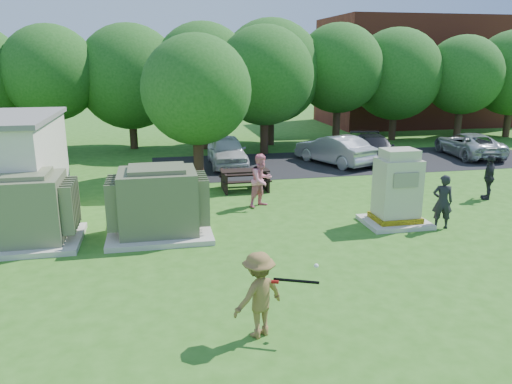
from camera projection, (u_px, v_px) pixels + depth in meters
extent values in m
plane|color=#2D6619|center=(292.00, 295.00, 11.04)|extent=(120.00, 120.00, 0.00)
cube|color=maroon|center=(422.00, 72.00, 39.01)|extent=(15.00, 8.00, 8.00)
cube|color=#232326|center=(354.00, 161.00, 25.16)|extent=(20.00, 6.00, 0.01)
cube|color=beige|center=(26.00, 241.00, 14.03)|extent=(3.00, 2.40, 0.15)
cube|color=#676E4F|center=(22.00, 208.00, 13.77)|extent=(2.20, 1.80, 1.80)
cube|color=#676E4F|center=(18.00, 175.00, 13.52)|extent=(1.60, 1.30, 0.12)
cube|color=#676E4F|center=(70.00, 205.00, 14.01)|extent=(0.32, 1.50, 1.35)
cube|color=beige|center=(160.00, 233.00, 14.74)|extent=(3.00, 2.40, 0.15)
cube|color=#596043|center=(158.00, 201.00, 14.49)|extent=(2.20, 1.80, 1.80)
cube|color=#596043|center=(157.00, 169.00, 14.24)|extent=(1.60, 1.30, 0.12)
cube|color=#596043|center=(113.00, 203.00, 14.24)|extent=(0.32, 1.50, 1.35)
cube|color=#596043|center=(202.00, 198.00, 14.73)|extent=(0.32, 1.50, 1.35)
cube|color=beige|center=(395.00, 222.00, 15.72)|extent=(1.96, 1.61, 0.13)
cube|color=yellow|center=(395.00, 217.00, 15.68)|extent=(1.38, 1.12, 0.16)
cube|color=#BDBB9D|center=(397.00, 188.00, 15.43)|extent=(1.25, 0.98, 1.79)
cube|color=#BDBB9D|center=(400.00, 154.00, 15.15)|extent=(1.03, 0.80, 0.31)
cube|color=gray|center=(406.00, 180.00, 14.85)|extent=(0.80, 0.04, 0.45)
cube|color=black|center=(245.00, 171.00, 19.60)|extent=(1.89, 0.74, 0.06)
cube|color=black|center=(242.00, 175.00, 20.23)|extent=(1.89, 0.26, 0.05)
cube|color=black|center=(247.00, 182.00, 19.13)|extent=(1.89, 0.26, 0.05)
cube|color=black|center=(224.00, 181.00, 19.54)|extent=(0.08, 1.42, 0.78)
cube|color=black|center=(265.00, 179.00, 19.86)|extent=(0.08, 1.42, 0.78)
imported|color=brown|center=(259.00, 295.00, 9.23)|extent=(1.24, 1.04, 1.66)
imported|color=black|center=(442.00, 202.00, 15.17)|extent=(0.71, 0.58, 1.68)
imported|color=pink|center=(261.00, 180.00, 17.37)|extent=(1.15, 1.08, 1.88)
imported|color=#26252A|center=(489.00, 177.00, 18.32)|extent=(0.84, 1.04, 1.65)
imported|color=silver|center=(227.00, 151.00, 24.09)|extent=(1.78, 4.26, 1.44)
imported|color=#AFAFB4|center=(334.00, 150.00, 24.41)|extent=(3.12, 4.58, 1.43)
imported|color=black|center=(374.00, 149.00, 25.12)|extent=(2.53, 4.66, 1.28)
imported|color=#B0B0B5|center=(468.00, 145.00, 26.32)|extent=(2.49, 4.72, 1.26)
cylinder|color=black|center=(296.00, 281.00, 9.21)|extent=(0.81, 0.38, 0.06)
cylinder|color=maroon|center=(273.00, 282.00, 9.17)|extent=(0.23, 0.14, 0.06)
sphere|color=white|center=(316.00, 266.00, 9.39)|extent=(0.09, 0.09, 0.09)
cylinder|color=#47301E|center=(56.00, 128.00, 26.92)|extent=(0.44, 0.44, 2.80)
sphere|color=#235B1C|center=(51.00, 73.00, 26.16)|extent=(5.00, 5.00, 5.00)
cylinder|color=#47301E|center=(133.00, 129.00, 28.51)|extent=(0.44, 0.44, 2.30)
sphere|color=#235B1C|center=(130.00, 77.00, 27.76)|extent=(5.80, 5.80, 5.80)
cylinder|color=#47301E|center=(204.00, 125.00, 28.38)|extent=(0.44, 0.44, 2.70)
sphere|color=#235B1C|center=(203.00, 72.00, 27.60)|extent=(5.40, 5.40, 5.40)
cylinder|color=#47301E|center=(270.00, 124.00, 29.75)|extent=(0.44, 0.44, 2.50)
sphere|color=#235B1C|center=(271.00, 71.00, 28.95)|extent=(6.00, 6.00, 6.00)
cylinder|color=#47301E|center=(336.00, 120.00, 30.09)|extent=(0.44, 0.44, 2.90)
sphere|color=#235B1C|center=(339.00, 68.00, 29.30)|extent=(5.20, 5.20, 5.20)
cylinder|color=#47301E|center=(393.00, 121.00, 31.49)|extent=(0.44, 0.44, 2.40)
sphere|color=#235B1C|center=(396.00, 74.00, 30.74)|extent=(5.60, 5.60, 5.60)
cylinder|color=#47301E|center=(458.00, 120.00, 31.39)|extent=(0.44, 0.44, 2.60)
sphere|color=#235B1C|center=(463.00, 75.00, 30.67)|extent=(4.80, 4.80, 4.80)
cylinder|color=#47301E|center=(508.00, 118.00, 32.74)|extent=(0.44, 0.44, 2.50)
cylinder|color=#47301E|center=(198.00, 151.00, 21.42)|extent=(0.44, 0.44, 2.40)
sphere|color=#235B1C|center=(197.00, 90.00, 20.74)|extent=(4.60, 4.60, 4.60)
cylinder|color=#47301E|center=(264.00, 130.00, 26.89)|extent=(0.44, 0.44, 2.60)
sphere|color=#235B1C|center=(264.00, 76.00, 26.14)|extent=(5.20, 5.20, 5.20)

